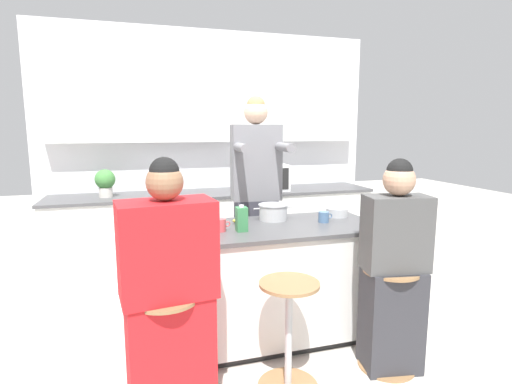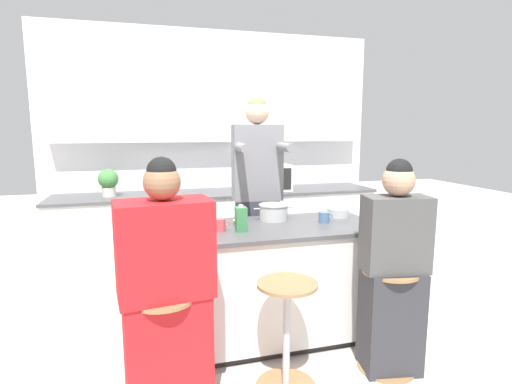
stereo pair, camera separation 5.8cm
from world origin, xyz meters
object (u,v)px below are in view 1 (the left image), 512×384
(bar_stool_center, at_px, (289,332))
(juice_carton, at_px, (242,219))
(person_cooking, at_px, (256,204))
(fruit_bowl, at_px, (174,236))
(cooking_pot, at_px, (273,212))
(bar_stool_leftmost, at_px, (168,350))
(person_seated_near, at_px, (394,275))
(person_wrapped_blanket, at_px, (169,297))
(microwave, at_px, (264,178))
(coffee_cup_far, at_px, (324,217))
(kitchen_island, at_px, (259,283))
(potted_plant, at_px, (105,182))
(banana_bunch, at_px, (239,221))
(bar_stool_rightmost, at_px, (389,315))
(coffee_cup_near, at_px, (221,225))

(bar_stool_center, relative_size, juice_carton, 3.67)
(person_cooking, distance_m, fruit_bowl, 1.12)
(cooking_pot, bearing_deg, bar_stool_leftmost, -138.03)
(person_seated_near, bearing_deg, person_wrapped_blanket, -170.22)
(microwave, bearing_deg, coffee_cup_far, -90.05)
(bar_stool_center, relative_size, fruit_bowl, 3.96)
(bar_stool_leftmost, relative_size, fruit_bowl, 3.96)
(kitchen_island, relative_size, potted_plant, 6.35)
(juice_carton, bearing_deg, fruit_bowl, -163.67)
(coffee_cup_far, bearing_deg, bar_stool_leftmost, -153.51)
(coffee_cup_far, height_order, banana_bunch, coffee_cup_far)
(bar_stool_rightmost, xyz_separation_m, potted_plant, (-1.88, 2.17, 0.69))
(cooking_pot, relative_size, microwave, 0.63)
(juice_carton, relative_size, potted_plant, 0.66)
(bar_stool_center, height_order, person_wrapped_blanket, person_wrapped_blanket)
(person_cooking, relative_size, coffee_cup_near, 17.55)
(kitchen_island, bearing_deg, coffee_cup_near, -171.91)
(person_cooking, distance_m, juice_carton, 0.72)
(kitchen_island, distance_m, person_wrapped_blanket, 0.96)
(bar_stool_center, bearing_deg, person_wrapped_blanket, 179.25)
(kitchen_island, distance_m, juice_carton, 0.55)
(fruit_bowl, relative_size, potted_plant, 0.61)
(coffee_cup_far, distance_m, microwave, 1.52)
(fruit_bowl, bearing_deg, cooking_pot, 27.07)
(person_cooking, height_order, fruit_bowl, person_cooking)
(banana_bunch, distance_m, microwave, 1.52)
(bar_stool_leftmost, height_order, banana_bunch, banana_bunch)
(cooking_pot, bearing_deg, potted_plant, 134.32)
(cooking_pot, xyz_separation_m, microwave, (0.35, 1.33, 0.11))
(cooking_pot, bearing_deg, microwave, 75.28)
(banana_bunch, bearing_deg, bar_stool_rightmost, -41.90)
(person_cooking, bearing_deg, person_seated_near, -58.99)
(coffee_cup_far, bearing_deg, juice_carton, -172.78)
(coffee_cup_near, bearing_deg, potted_plant, 118.34)
(cooking_pot, bearing_deg, person_wrapped_blanket, -137.70)
(person_cooking, bearing_deg, bar_stool_leftmost, -121.54)
(person_seated_near, bearing_deg, bar_stool_center, -169.50)
(kitchen_island, xyz_separation_m, bar_stool_rightmost, (0.72, -0.60, -0.07))
(cooking_pot, height_order, coffee_cup_near, cooking_pot)
(coffee_cup_near, distance_m, banana_bunch, 0.26)
(bar_stool_leftmost, distance_m, banana_bunch, 1.11)
(coffee_cup_near, relative_size, potted_plant, 0.37)
(person_seated_near, bearing_deg, coffee_cup_far, 118.50)
(person_wrapped_blanket, bearing_deg, person_cooking, 47.26)
(kitchen_island, relative_size, cooking_pot, 5.60)
(potted_plant, bearing_deg, kitchen_island, -53.46)
(cooking_pot, bearing_deg, person_cooking, 94.42)
(bar_stool_center, height_order, person_seated_near, person_seated_near)
(kitchen_island, distance_m, banana_bunch, 0.49)
(kitchen_island, xyz_separation_m, person_seated_near, (0.74, -0.61, 0.21))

